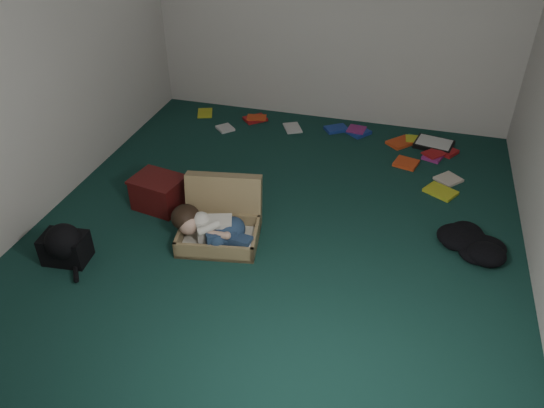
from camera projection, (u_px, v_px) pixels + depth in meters
The scene contains 11 objects.
floor at pixel (277, 228), 4.49m from camera, with size 4.50×4.50×0.00m, color #133730.
wall_back at pixel (335, 4), 5.53m from camera, with size 4.50×4.50×0.00m, color silver.
wall_front at pixel (118, 303), 1.97m from camera, with size 4.50×4.50×0.00m, color silver.
wall_left at pixel (35, 56), 4.20m from camera, with size 4.50×4.50×0.00m, color silver.
suitcase at pixel (221, 220), 4.35m from camera, with size 0.73×0.72×0.47m.
person at pixel (212, 228), 4.20m from camera, with size 0.70×0.34×0.29m.
maroon_bin at pixel (159, 192), 4.67m from camera, with size 0.48×0.41×0.30m.
backpack at pixel (65, 247), 4.08m from camera, with size 0.42×0.34×0.25m, color black, non-canonical shape.
clothing_pile at pixel (471, 242), 4.22m from camera, with size 0.47×0.38×0.15m, color black, non-canonical shape.
paper_tray at pixel (434, 144), 5.67m from camera, with size 0.44×0.36×0.05m.
book_scatter at pixel (354, 143), 5.72m from camera, with size 3.05×1.28×0.02m.
Camera 1 is at (0.93, -3.45, 2.72)m, focal length 35.00 mm.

